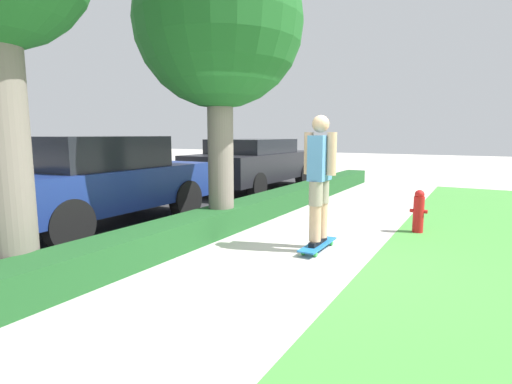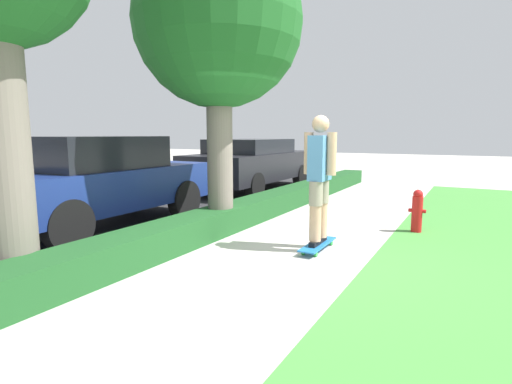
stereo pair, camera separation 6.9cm
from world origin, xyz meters
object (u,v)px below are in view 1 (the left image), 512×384
Objects in this scene: parked_car_middle at (100,180)px; skater_person at (319,176)px; skateboard at (318,245)px; fire_hydrant at (419,211)px; parked_car_rear at (255,163)px; tree_mid at (219,26)px.

skater_person is at bearing -82.89° from parked_car_middle.
parked_car_middle reaches higher than skateboard.
skateboard is 2.12m from fire_hydrant.
parked_car_middle is 0.87× the size of parked_car_rear.
skateboard is at bearing -90.00° from skater_person.
tree_mid is 6.52× the size of fire_hydrant.
skateboard is 6.30m from parked_car_rear.
skateboard is 0.20× the size of tree_mid.
fire_hydrant is (1.79, -1.09, -0.69)m from skater_person.
parked_car_middle reaches higher than parked_car_rear.
skater_person reaches higher than parked_car_middle.
parked_car_rear is (4.92, 3.87, -0.25)m from skater_person.
parked_car_middle is 5.69× the size of fire_hydrant.
fire_hydrant is (1.79, -1.09, 0.29)m from skateboard.
parked_car_middle is at bearing 114.87° from fire_hydrant.
tree_mid is (0.23, 1.83, 3.28)m from skateboard.
skater_person is (0.00, 0.00, 0.98)m from skateboard.
parked_car_middle is (-0.52, 3.90, 0.77)m from skateboard.
parked_car_rear is 5.88m from fire_hydrant.
tree_mid is at bearing -156.72° from parked_car_rear.
skater_person is 2.21m from fire_hydrant.
skater_person is 3.94m from parked_car_middle.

